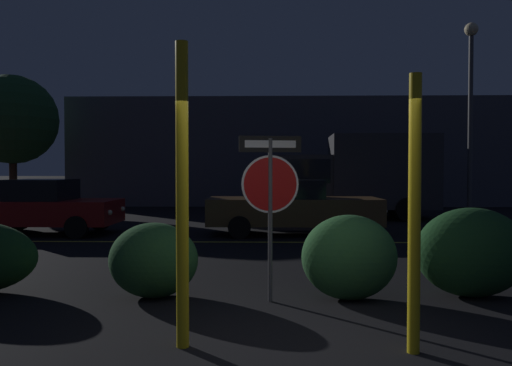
# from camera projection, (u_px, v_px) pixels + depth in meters

# --- Properties ---
(ground_plane) EXTENTS (260.00, 260.00, 0.00)m
(ground_plane) POSITION_uv_depth(u_px,v_px,m) (291.00, 349.00, 5.02)
(ground_plane) COLOR black
(road_center_stripe) EXTENTS (35.81, 0.12, 0.01)m
(road_center_stripe) POSITION_uv_depth(u_px,v_px,m) (277.00, 242.00, 12.40)
(road_center_stripe) COLOR gold
(road_center_stripe) RESTS_ON ground_plane
(stop_sign) EXTENTS (0.85, 0.17, 2.27)m
(stop_sign) POSITION_uv_depth(u_px,v_px,m) (270.00, 185.00, 6.79)
(stop_sign) COLOR #4C4C51
(stop_sign) RESTS_ON ground_plane
(yellow_pole_left) EXTENTS (0.13, 0.13, 3.10)m
(yellow_pole_left) POSITION_uv_depth(u_px,v_px,m) (182.00, 195.00, 5.05)
(yellow_pole_left) COLOR yellow
(yellow_pole_left) RESTS_ON ground_plane
(yellow_pole_right) EXTENTS (0.12, 0.12, 2.75)m
(yellow_pole_right) POSITION_uv_depth(u_px,v_px,m) (414.00, 214.00, 4.89)
(yellow_pole_right) COLOR yellow
(yellow_pole_right) RESTS_ON ground_plane
(hedge_bush_1) EXTENTS (1.26, 1.01, 1.06)m
(hedge_bush_1) POSITION_uv_depth(u_px,v_px,m) (154.00, 260.00, 7.06)
(hedge_bush_1) COLOR #285B2D
(hedge_bush_1) RESTS_ON ground_plane
(hedge_bush_2) EXTENTS (1.33, 0.90, 1.18)m
(hedge_bush_2) POSITION_uv_depth(u_px,v_px,m) (349.00, 257.00, 6.93)
(hedge_bush_2) COLOR #2D6633
(hedge_bush_2) RESTS_ON ground_plane
(hedge_bush_3) EXTENTS (1.58, 1.02, 1.27)m
(hedge_bush_3) POSITION_uv_depth(u_px,v_px,m) (472.00, 252.00, 7.09)
(hedge_bush_3) COLOR #1E4C23
(hedge_bush_3) RESTS_ON ground_plane
(passing_car_1) EXTENTS (4.02, 2.04, 1.54)m
(passing_car_1) POSITION_uv_depth(u_px,v_px,m) (45.00, 207.00, 13.96)
(passing_car_1) COLOR maroon
(passing_car_1) RESTS_ON ground_plane
(passing_car_2) EXTENTS (4.85, 1.92, 1.52)m
(passing_car_2) POSITION_uv_depth(u_px,v_px,m) (293.00, 207.00, 13.83)
(passing_car_2) COLOR brown
(passing_car_2) RESTS_ON ground_plane
(delivery_truck) EXTENTS (6.14, 2.72, 3.07)m
(delivery_truck) POSITION_uv_depth(u_px,v_px,m) (351.00, 175.00, 18.52)
(delivery_truck) COLOR #2D2D33
(delivery_truck) RESTS_ON ground_plane
(street_lamp) EXTENTS (0.48, 0.48, 7.02)m
(street_lamp) POSITION_uv_depth(u_px,v_px,m) (471.00, 89.00, 17.73)
(street_lamp) COLOR #4C4C51
(street_lamp) RESTS_ON ground_plane
(tree_0) EXTENTS (3.80, 3.80, 5.85)m
(tree_0) POSITION_uv_depth(u_px,v_px,m) (12.00, 120.00, 21.33)
(tree_0) COLOR #422D1E
(tree_0) RESTS_ON ground_plane
(building_backdrop) EXTENTS (24.04, 4.77, 5.36)m
(building_backdrop) POSITION_uv_depth(u_px,v_px,m) (307.00, 153.00, 26.42)
(building_backdrop) COLOR #4C4C56
(building_backdrop) RESTS_ON ground_plane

